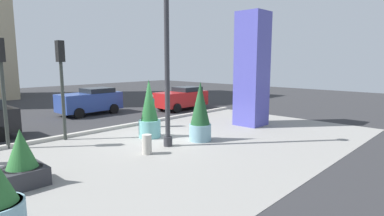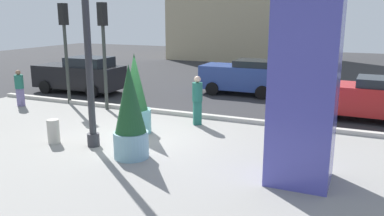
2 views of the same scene
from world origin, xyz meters
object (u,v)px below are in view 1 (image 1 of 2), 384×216
object	(u,v)px
art_pillar_blue	(252,70)
potted_plant_near_right	(200,113)
car_curb_west	(182,98)
potted_plant_mid_plaza	(149,112)
pedestrian_by_curb	(151,109)
potted_plant_curbside	(22,162)
traffic_light_corner	(2,75)
lamp_post	(167,52)
concrete_bollard	(147,144)
traffic_light_far_side	(61,74)
car_far_lane	(90,101)

from	to	relation	value
art_pillar_blue	potted_plant_near_right	xyz separation A→B (m)	(-4.46, -0.30, -1.79)
car_curb_west	potted_plant_mid_plaza	bearing A→B (deg)	-144.73
pedestrian_by_curb	potted_plant_curbside	bearing A→B (deg)	-154.73
art_pillar_blue	traffic_light_corner	size ratio (longest dim) A/B	1.39
lamp_post	traffic_light_corner	size ratio (longest dim) A/B	1.80
lamp_post	car_curb_west	distance (m)	10.33
potted_plant_mid_plaza	concrete_bollard	xyz separation A→B (m)	(-1.72, -1.97, -0.80)
art_pillar_blue	concrete_bollard	xyz separation A→B (m)	(-7.31, -0.18, -2.63)
traffic_light_far_side	car_curb_west	bearing A→B (deg)	14.57
traffic_light_corner	car_far_lane	world-z (taller)	traffic_light_corner
traffic_light_far_side	potted_plant_near_right	bearing A→B (deg)	-48.04
potted_plant_near_right	car_far_lane	size ratio (longest dim) A/B	0.65
lamp_post	potted_plant_curbside	bearing A→B (deg)	-179.08
art_pillar_blue	car_far_lane	bearing A→B (deg)	113.80
car_curb_west	car_far_lane	distance (m)	6.30
concrete_bollard	traffic_light_far_side	world-z (taller)	traffic_light_far_side
art_pillar_blue	car_far_lane	world-z (taller)	art_pillar_blue
concrete_bollard	car_curb_west	size ratio (longest dim) A/B	0.19
art_pillar_blue	traffic_light_far_side	world-z (taller)	art_pillar_blue
art_pillar_blue	car_curb_west	world-z (taller)	art_pillar_blue
lamp_post	pedestrian_by_curb	xyz separation A→B (m)	(1.92, 3.42, -2.81)
potted_plant_mid_plaza	car_far_lane	bearing A→B (deg)	80.23
concrete_bollard	art_pillar_blue	bearing A→B (deg)	1.45
art_pillar_blue	potted_plant_curbside	bearing A→B (deg)	-179.91
potted_plant_mid_plaza	traffic_light_far_side	world-z (taller)	traffic_light_far_side
concrete_bollard	traffic_light_corner	world-z (taller)	traffic_light_corner
traffic_light_corner	concrete_bollard	bearing A→B (deg)	-54.03
art_pillar_blue	potted_plant_mid_plaza	world-z (taller)	art_pillar_blue
potted_plant_curbside	potted_plant_mid_plaza	xyz separation A→B (m)	(5.94, 1.80, 0.49)
art_pillar_blue	concrete_bollard	world-z (taller)	art_pillar_blue
lamp_post	potted_plant_mid_plaza	world-z (taller)	lamp_post
art_pillar_blue	pedestrian_by_curb	size ratio (longest dim) A/B	3.41
potted_plant_near_right	car_curb_west	xyz separation A→B (m)	(5.80, 6.98, -0.38)
lamp_post	pedestrian_by_curb	world-z (taller)	lamp_post
potted_plant_mid_plaza	concrete_bollard	distance (m)	2.74
potted_plant_mid_plaza	traffic_light_corner	size ratio (longest dim) A/B	0.61
potted_plant_mid_plaza	car_curb_west	xyz separation A→B (m)	(6.93, 4.90, -0.34)
art_pillar_blue	traffic_light_corner	world-z (taller)	art_pillar_blue
lamp_post	concrete_bollard	bearing A→B (deg)	-168.79
art_pillar_blue	pedestrian_by_curb	xyz separation A→B (m)	(-4.10, 3.49, -2.02)
lamp_post	art_pillar_blue	world-z (taller)	lamp_post
car_curb_west	car_far_lane	size ratio (longest dim) A/B	0.98
car_curb_west	pedestrian_by_curb	size ratio (longest dim) A/B	2.23
concrete_bollard	car_curb_west	bearing A→B (deg)	38.46
art_pillar_blue	car_far_lane	size ratio (longest dim) A/B	1.50
pedestrian_by_curb	car_curb_west	bearing A→B (deg)	30.44
potted_plant_curbside	car_far_lane	size ratio (longest dim) A/B	0.40
art_pillar_blue	traffic_light_far_side	xyz separation A→B (m)	(-8.45, 4.14, -0.09)
concrete_bollard	car_far_lane	world-z (taller)	car_far_lane
concrete_bollard	pedestrian_by_curb	world-z (taller)	pedestrian_by_curb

